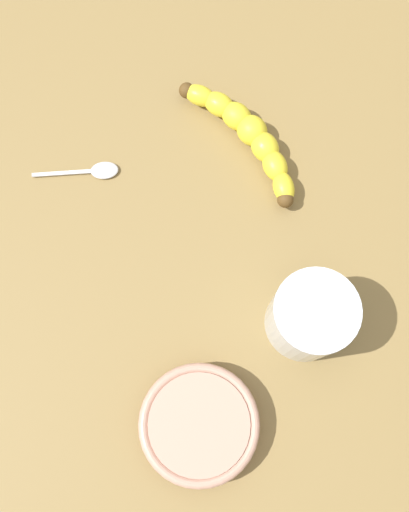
{
  "coord_description": "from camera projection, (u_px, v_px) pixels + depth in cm",
  "views": [
    {
      "loc": [
        12.05,
        -14.2,
        73.26
      ],
      "look_at": [
        -0.66,
        -1.53,
        5.0
      ],
      "focal_mm": 40.64,
      "sensor_mm": 36.0,
      "label": 1
    }
  ],
  "objects": [
    {
      "name": "wooden_tabletop",
      "position": [
        217.0,
        258.0,
        0.74
      ],
      "size": [
        120.0,
        120.0,
        3.0
      ],
      "primitive_type": "cube",
      "color": "olive",
      "rests_on": "ground"
    },
    {
      "name": "banana",
      "position": [
        247.0,
        134.0,
        0.75
      ],
      "size": [
        21.76,
        7.21,
        3.8
      ],
      "rotation": [
        0.0,
        0.0,
        3.04
      ],
      "color": "yellow",
      "rests_on": "wooden_tabletop"
    },
    {
      "name": "smoothie_glass",
      "position": [
        310.0,
        317.0,
        0.66
      ],
      "size": [
        9.48,
        9.48,
        9.54
      ],
      "color": "silver",
      "rests_on": "wooden_tabletop"
    },
    {
      "name": "ceramic_bowl",
      "position": [
        199.0,
        424.0,
        0.65
      ],
      "size": [
        13.66,
        13.66,
        3.52
      ],
      "color": "tan",
      "rests_on": "wooden_tabletop"
    },
    {
      "name": "teaspoon",
      "position": [
        99.0,
        171.0,
        0.75
      ],
      "size": [
        8.41,
        9.43,
        0.8
      ],
      "rotation": [
        0.0,
        0.0,
        0.86
      ],
      "color": "silver",
      "rests_on": "wooden_tabletop"
    }
  ]
}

